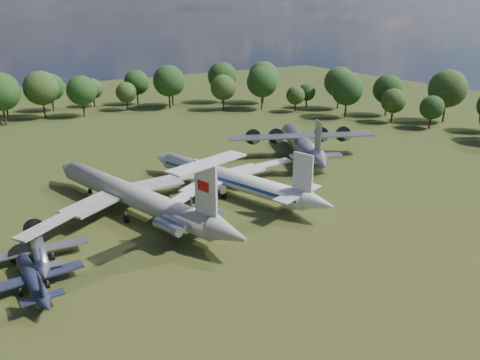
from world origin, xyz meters
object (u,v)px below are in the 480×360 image
il62_airliner (134,200)px  person_on_il62 (191,203)px  small_prop_west (33,282)px  tu104_jet (229,181)px  small_prop_northwest (39,253)px  an12_transport (302,147)px

il62_airliner → person_on_il62: 13.76m
il62_airliner → small_prop_west: size_ratio=3.08×
tu104_jet → small_prop_northwest: bearing=175.2°
il62_airliner → small_prop_west: 22.52m
il62_airliner → person_on_il62: (3.80, -12.82, 3.27)m
small_prop_northwest → person_on_il62: person_on_il62 is taller
an12_transport → person_on_il62: person_on_il62 is taller
an12_transport → small_prop_northwest: an12_transport is taller
il62_airliner → person_on_il62: size_ratio=27.48×
an12_transport → small_prop_northwest: (-56.43, -17.75, -1.12)m
person_on_il62 → small_prop_northwest: bearing=-18.9°
il62_airliner → tu104_jet: 17.16m
small_prop_northwest → person_on_il62: size_ratio=9.17×
small_prop_west → person_on_il62: bearing=1.4°
il62_airliner → an12_transport: (41.13, 9.86, -0.07)m
il62_airliner → small_prop_northwest: size_ratio=3.00×
small_prop_northwest → il62_airliner: bearing=31.6°
small_prop_west → an12_transport: bearing=19.4°
an12_transport → person_on_il62: (-37.33, -22.68, 3.35)m
small_prop_west → person_on_il62: 21.46m
small_prop_northwest → small_prop_west: bearing=-100.9°
small_prop_west → person_on_il62: person_on_il62 is taller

